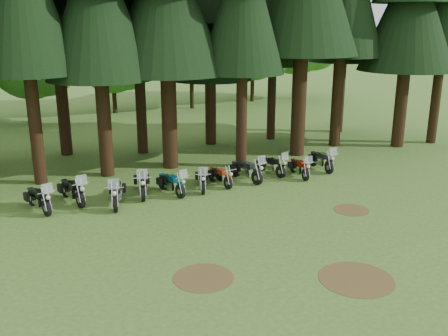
{
  "coord_description": "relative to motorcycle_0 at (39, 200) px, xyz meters",
  "views": [
    {
      "loc": [
        -8.11,
        -14.11,
        7.22
      ],
      "look_at": [
        1.0,
        5.0,
        1.0
      ],
      "focal_mm": 40.0,
      "sensor_mm": 36.0,
      "label": 1
    }
  ],
  "objects": [
    {
      "name": "ground",
      "position": [
        6.74,
        -5.78,
        -0.47
      ],
      "size": [
        120.0,
        120.0,
        0.0
      ],
      "primitive_type": "plane",
      "color": "#39621F",
      "rests_on": "ground"
    },
    {
      "name": "motorcycle_7",
      "position": [
        9.24,
        -0.07,
        0.02
      ],
      "size": [
        0.76,
        2.29,
        1.44
      ],
      "rotation": [
        0.0,
        0.0,
        0.21
      ],
      "color": "black",
      "rests_on": "ground"
    },
    {
      "name": "dirt_patch_1",
      "position": [
        11.24,
        -5.28,
        -0.46
      ],
      "size": [
        1.4,
        1.4,
        0.01
      ],
      "primitive_type": "cylinder",
      "color": "#4C3D1E",
      "rests_on": "ground"
    },
    {
      "name": "dirt_patch_0",
      "position": [
        3.74,
        -7.78,
        -0.46
      ],
      "size": [
        1.8,
        1.8,
        0.01
      ],
      "primitive_type": "cylinder",
      "color": "#4C3D1E",
      "rests_on": "ground"
    },
    {
      "name": "motorcycle_6",
      "position": [
        7.85,
        -0.12,
        -0.06
      ],
      "size": [
        0.37,
        1.96,
        0.8
      ],
      "rotation": [
        0.0,
        0.0,
        0.12
      ],
      "color": "black",
      "rests_on": "ground"
    },
    {
      "name": "decid_4",
      "position": [
        8.32,
        20.54,
        3.9
      ],
      "size": [
        5.93,
        5.76,
        7.41
      ],
      "color": "#301E10",
      "rests_on": "ground"
    },
    {
      "name": "motorcycle_8",
      "position": [
        10.82,
        0.29,
        -0.03
      ],
      "size": [
        0.63,
        2.1,
        1.32
      ],
      "rotation": [
        0.0,
        0.0,
        0.18
      ],
      "color": "black",
      "rests_on": "ground"
    },
    {
      "name": "decid_3",
      "position": [
        2.02,
        19.35,
        4.05
      ],
      "size": [
        6.12,
        5.95,
        7.65
      ],
      "color": "#301E10",
      "rests_on": "ground"
    },
    {
      "name": "dirt_patch_2",
      "position": [
        7.74,
        -9.78,
        -0.46
      ],
      "size": [
        2.2,
        2.2,
        0.01
      ],
      "primitive_type": "cylinder",
      "color": "#4C3D1E",
      "rests_on": "ground"
    },
    {
      "name": "motorcycle_10",
      "position": [
        13.54,
        -0.08,
        -0.0
      ],
      "size": [
        0.51,
        2.22,
        1.39
      ],
      "rotation": [
        0.0,
        0.0,
        -0.09
      ],
      "color": "black",
      "rests_on": "ground"
    },
    {
      "name": "motorcycle_4",
      "position": [
        5.42,
        -0.33,
        -0.02
      ],
      "size": [
        0.7,
        2.13,
        1.34
      ],
      "rotation": [
        0.0,
        0.0,
        0.21
      ],
      "color": "black",
      "rests_on": "ground"
    },
    {
      "name": "decid_6",
      "position": [
        21.59,
        21.23,
        4.74
      ],
      "size": [
        7.06,
        6.86,
        8.82
      ],
      "color": "#301E10",
      "rests_on": "ground"
    },
    {
      "name": "decid_7",
      "position": [
        26.2,
        21.05,
        5.76
      ],
      "size": [
        8.44,
        8.2,
        10.55
      ],
      "color": "#301E10",
      "rests_on": "ground"
    },
    {
      "name": "motorcycle_1",
      "position": [
        1.36,
        0.39,
        0.02
      ],
      "size": [
        0.79,
        2.32,
        1.46
      ],
      "rotation": [
        0.0,
        0.0,
        0.22
      ],
      "color": "black",
      "rests_on": "ground"
    },
    {
      "name": "motorcycle_2",
      "position": [
        2.93,
        -0.68,
        0.02
      ],
      "size": [
        0.96,
        2.3,
        1.47
      ],
      "rotation": [
        0.0,
        0.0,
        -0.3
      ],
      "color": "black",
      "rests_on": "ground"
    },
    {
      "name": "motorcycle_0",
      "position": [
        0.0,
        0.0,
        0.0
      ],
      "size": [
        0.84,
        2.2,
        1.4
      ],
      "rotation": [
        0.0,
        0.0,
        0.26
      ],
      "color": "black",
      "rests_on": "ground"
    },
    {
      "name": "decid_5",
      "position": [
        15.03,
        19.93,
        5.77
      ],
      "size": [
        8.45,
        8.21,
        10.56
      ],
      "color": "#301E10",
      "rests_on": "ground"
    },
    {
      "name": "motorcycle_9",
      "position": [
        11.87,
        -0.6,
        -0.04
      ],
      "size": [
        0.56,
        2.03,
        1.28
      ],
      "rotation": [
        0.0,
        0.0,
        -0.16
      ],
      "color": "black",
      "rests_on": "ground"
    },
    {
      "name": "pine_back_4",
      "position": [
        10.77,
        7.46,
        7.78
      ],
      "size": [
        4.94,
        4.94,
        13.78
      ],
      "color": "#301E10",
      "rests_on": "ground"
    },
    {
      "name": "motorcycle_5",
      "position": [
        6.89,
        -0.31,
        -0.03
      ],
      "size": [
        0.97,
        2.02,
        1.31
      ],
      "rotation": [
        0.0,
        0.0,
        -0.36
      ],
      "color": "black",
      "rests_on": "ground"
    },
    {
      "name": "motorcycle_3",
      "position": [
        4.23,
        0.07,
        0.03
      ],
      "size": [
        0.87,
        2.35,
        1.48
      ],
      "rotation": [
        0.0,
        0.0,
        -0.25
      ],
      "color": "black",
      "rests_on": "ground"
    }
  ]
}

